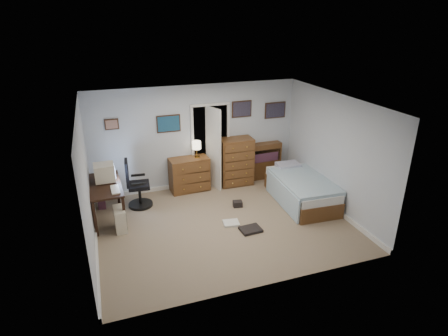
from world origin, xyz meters
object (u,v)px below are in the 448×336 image
Objects in this scene: low_dresser at (189,174)px; computer_desk at (101,193)px; office_chair at (136,189)px; tall_dresser at (236,162)px; bed at (301,189)px.

computer_desk is at bearing -162.51° from low_dresser.
office_chair is at bearing 23.66° from computer_desk.
office_chair is 1.38m from low_dresser.
bed is at bearing -51.23° from tall_dresser.
low_dresser is 1.20m from tall_dresser.
office_chair is 0.92× the size of tall_dresser.
tall_dresser is at bearing 11.62° from computer_desk.
low_dresser reaches higher than computer_desk.
tall_dresser reaches higher than computer_desk.
tall_dresser is at bearing -4.65° from low_dresser.
computer_desk is 1.25× the size of office_chair.
tall_dresser reaches higher than bed.
computer_desk is 2.19m from low_dresser.
tall_dresser is (3.23, 0.75, -0.01)m from computer_desk.
bed is at bearing -10.31° from office_chair.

